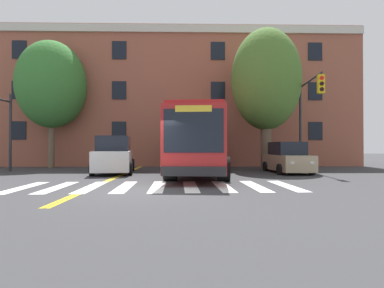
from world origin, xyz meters
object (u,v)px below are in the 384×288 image
city_bus (200,142)px  car_grey_behind_bus (204,153)px  traffic_light_near_corner (308,106)px  street_tree_curbside_small (52,85)px  car_tan_far_lane (287,159)px  street_tree_curbside_large (266,80)px  car_white_near_lane (114,156)px

city_bus → car_grey_behind_bus: size_ratio=2.27×
traffic_light_near_corner → street_tree_curbside_small: size_ratio=0.63×
car_tan_far_lane → traffic_light_near_corner: bearing=23.4°
car_tan_far_lane → street_tree_curbside_large: size_ratio=0.45×
car_white_near_lane → car_tan_far_lane: bearing=0.5°
car_white_near_lane → car_grey_behind_bus: size_ratio=0.94×
street_tree_curbside_small → car_grey_behind_bus: bearing=24.5°
city_bus → car_white_near_lane: 5.04m
traffic_light_near_corner → street_tree_curbside_large: street_tree_curbside_large is taller
car_grey_behind_bus → street_tree_curbside_large: 9.47m
car_white_near_lane → street_tree_curbside_small: 8.81m
car_white_near_lane → car_grey_behind_bus: car_grey_behind_bus is taller
street_tree_curbside_large → traffic_light_near_corner: bearing=-42.6°
car_tan_far_lane → traffic_light_near_corner: traffic_light_near_corner is taller
car_white_near_lane → traffic_light_near_corner: size_ratio=0.84×
car_grey_behind_bus → traffic_light_near_corner: bearing=-57.0°
car_tan_far_lane → city_bus: bearing=-174.1°
city_bus → car_tan_far_lane: (5.12, 0.53, -0.97)m
car_white_near_lane → car_tan_far_lane: car_white_near_lane is taller
car_grey_behind_bus → street_tree_curbside_small: bearing=-155.5°
traffic_light_near_corner → street_tree_curbside_large: bearing=137.4°
street_tree_curbside_large → car_grey_behind_bus: bearing=118.0°
car_tan_far_lane → traffic_light_near_corner: (1.52, 0.66, 3.16)m
car_white_near_lane → street_tree_curbside_small: street_tree_curbside_small is taller
car_tan_far_lane → street_tree_curbside_large: (-0.54, 2.55, 5.20)m
street_tree_curbside_small → traffic_light_near_corner: bearing=-12.5°
city_bus → street_tree_curbside_large: street_tree_curbside_large is taller
street_tree_curbside_large → street_tree_curbside_small: (-15.16, 1.92, 0.02)m
car_grey_behind_bus → car_tan_far_lane: bearing=-65.9°
city_bus → street_tree_curbside_large: (4.58, 3.08, 4.23)m
car_grey_behind_bus → street_tree_curbside_large: street_tree_curbside_large is taller
car_white_near_lane → street_tree_curbside_small: bearing=141.0°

